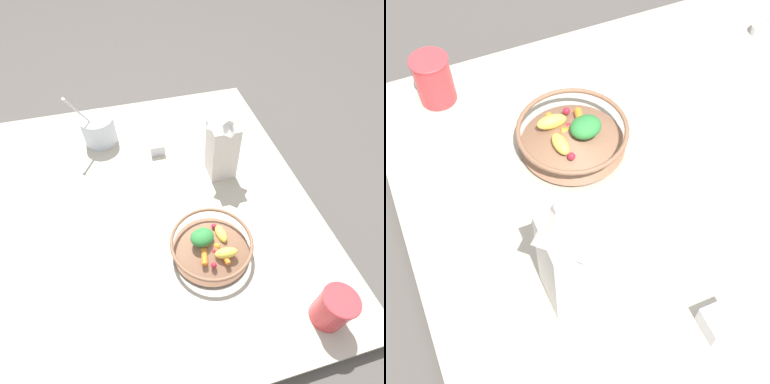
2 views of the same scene
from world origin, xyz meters
The scene contains 7 objects.
ground_plane centered at (0.00, 0.00, 0.00)m, with size 6.00×6.00×0.00m, color #4C4742.
countertop centered at (0.00, 0.00, 0.02)m, with size 1.15×1.15×0.04m.
fruit_bowl centered at (0.20, -0.23, 0.07)m, with size 0.23×0.23×0.08m.
milk_carton centered at (0.33, 0.07, 0.16)m, with size 0.09×0.09×0.25m.
drinking_cup centered at (0.42, -0.48, 0.10)m, with size 0.09×0.09×0.12m.
spice_jar centered at (0.13, 0.23, 0.06)m, with size 0.05×0.05×0.04m.
measuring_scoop centered at (-0.38, -0.38, 0.05)m, with size 0.09×0.06×0.03m.
Camera 2 is at (0.47, 0.44, 0.91)m, focal length 50.00 mm.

